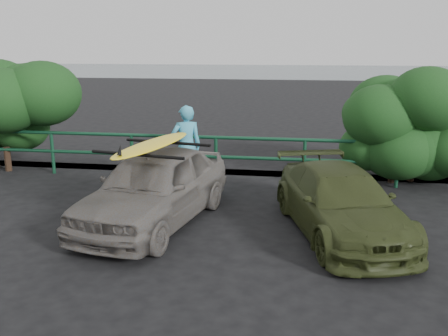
# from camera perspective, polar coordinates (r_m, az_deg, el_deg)

# --- Properties ---
(ground) EXTENTS (80.00, 80.00, 0.00)m
(ground) POSITION_cam_1_polar(r_m,az_deg,el_deg) (7.30, -15.89, -11.24)
(ground) COLOR black
(ocean) EXTENTS (200.00, 200.00, 0.00)m
(ocean) POSITION_cam_1_polar(r_m,az_deg,el_deg) (66.09, 6.62, 11.13)
(ocean) COLOR #515E63
(ocean) RESTS_ON ground
(guardrail) EXTENTS (14.00, 0.08, 1.04)m
(guardrail) POSITION_cam_1_polar(r_m,az_deg,el_deg) (11.62, -5.80, 1.30)
(guardrail) COLOR #123F27
(guardrail) RESTS_ON ground
(shrub_right) EXTENTS (3.20, 2.40, 2.36)m
(shrub_right) POSITION_cam_1_polar(r_m,az_deg,el_deg) (11.79, 19.08, 4.05)
(shrub_right) COLOR #1A4318
(shrub_right) RESTS_ON ground
(sedan) EXTENTS (2.23, 4.06, 1.31)m
(sedan) POSITION_cam_1_polar(r_m,az_deg,el_deg) (8.69, -7.96, -2.15)
(sedan) COLOR #66615B
(sedan) RESTS_ON ground
(olive_vehicle) EXTENTS (2.48, 3.97, 1.07)m
(olive_vehicle) POSITION_cam_1_polar(r_m,az_deg,el_deg) (8.37, 13.18, -3.85)
(olive_vehicle) COLOR #333C1A
(olive_vehicle) RESTS_ON ground
(man) EXTENTS (0.75, 0.61, 1.78)m
(man) POSITION_cam_1_polar(r_m,az_deg,el_deg) (10.91, -4.32, 2.52)
(man) COLOR #44ACCD
(man) RESTS_ON ground
(roof_rack) EXTENTS (1.84, 1.44, 0.05)m
(roof_rack) POSITION_cam_1_polar(r_m,az_deg,el_deg) (8.53, -8.11, 2.25)
(roof_rack) COLOR black
(roof_rack) RESTS_ON sedan
(surfboard) EXTENTS (0.99, 2.59, 0.08)m
(surfboard) POSITION_cam_1_polar(r_m,az_deg,el_deg) (8.52, -8.13, 2.68)
(surfboard) COLOR yellow
(surfboard) RESTS_ON roof_rack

